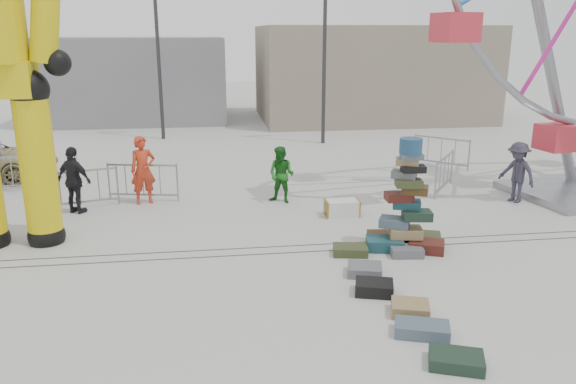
{
  "coord_description": "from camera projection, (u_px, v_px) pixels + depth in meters",
  "views": [
    {
      "loc": [
        -1.87,
        -10.79,
        4.68
      ],
      "look_at": [
        -0.15,
        1.49,
        1.14
      ],
      "focal_mm": 35.0,
      "sensor_mm": 36.0,
      "label": 1
    }
  ],
  "objects": [
    {
      "name": "ground",
      "position": [
        305.0,
        263.0,
        11.81
      ],
      "size": [
        90.0,
        90.0,
        0.0
      ],
      "primitive_type": "plane",
      "color": "#9E9E99",
      "rests_on": "ground"
    },
    {
      "name": "track_line_near",
      "position": [
        300.0,
        252.0,
        12.38
      ],
      "size": [
        40.0,
        0.04,
        0.01
      ],
      "primitive_type": "cube",
      "color": "#47443F",
      "rests_on": "ground"
    },
    {
      "name": "track_line_far",
      "position": [
        298.0,
        246.0,
        12.76
      ],
      "size": [
        40.0,
        0.04,
        0.01
      ],
      "primitive_type": "cube",
      "color": "#47443F",
      "rests_on": "ground"
    },
    {
      "name": "building_right",
      "position": [
        369.0,
        73.0,
        31.1
      ],
      "size": [
        12.0,
        8.0,
        5.0
      ],
      "primitive_type": "cube",
      "color": "gray",
      "rests_on": "ground"
    },
    {
      "name": "building_left",
      "position": [
        134.0,
        78.0,
        31.36
      ],
      "size": [
        10.0,
        8.0,
        4.4
      ],
      "primitive_type": "cube",
      "color": "gray",
      "rests_on": "ground"
    },
    {
      "name": "lamp_post_right",
      "position": [
        327.0,
        37.0,
        23.37
      ],
      "size": [
        1.41,
        0.25,
        8.0
      ],
      "color": "#2D2D30",
      "rests_on": "ground"
    },
    {
      "name": "lamp_post_left",
      "position": [
        159.0,
        37.0,
        24.34
      ],
      "size": [
        1.41,
        0.25,
        8.0
      ],
      "color": "#2D2D30",
      "rests_on": "ground"
    },
    {
      "name": "suitcase_tower",
      "position": [
        406.0,
        218.0,
        12.49
      ],
      "size": [
        1.9,
        1.59,
        2.5
      ],
      "rotation": [
        0.0,
        0.0,
        -0.27
      ],
      "color": "#1C4854",
      "rests_on": "ground"
    },
    {
      "name": "steamer_trunk",
      "position": [
        342.0,
        208.0,
        14.81
      ],
      "size": [
        0.89,
        0.51,
        0.41
      ],
      "primitive_type": "cube",
      "rotation": [
        0.0,
        0.0,
        -0.0
      ],
      "color": "silver",
      "rests_on": "ground"
    },
    {
      "name": "row_case_0",
      "position": [
        350.0,
        250.0,
        12.24
      ],
      "size": [
        0.83,
        0.63,
        0.19
      ],
      "primitive_type": "cube",
      "rotation": [
        0.0,
        0.0,
        -0.19
      ],
      "color": "#3A4321",
      "rests_on": "ground"
    },
    {
      "name": "row_case_1",
      "position": [
        365.0,
        270.0,
        11.22
      ],
      "size": [
        0.8,
        0.73,
        0.2
      ],
      "primitive_type": "cube",
      "rotation": [
        0.0,
        0.0,
        -0.26
      ],
      "color": "slate",
      "rests_on": "ground"
    },
    {
      "name": "row_case_2",
      "position": [
        374.0,
        288.0,
        10.4
      ],
      "size": [
        0.81,
        0.69,
        0.24
      ],
      "primitive_type": "cube",
      "rotation": [
        0.0,
        0.0,
        -0.28
      ],
      "color": "black",
      "rests_on": "ground"
    },
    {
      "name": "row_case_3",
      "position": [
        410.0,
        309.0,
        9.63
      ],
      "size": [
        0.76,
        0.69,
        0.22
      ],
      "primitive_type": "cube",
      "rotation": [
        0.0,
        0.0,
        -0.3
      ],
      "color": "#9A7E4E",
      "rests_on": "ground"
    },
    {
      "name": "row_case_4",
      "position": [
        422.0,
        329.0,
        8.96
      ],
      "size": [
        0.96,
        0.72,
        0.21
      ],
      "primitive_type": "cube",
      "rotation": [
        0.0,
        0.0,
        -0.33
      ],
      "color": "#4E6170",
      "rests_on": "ground"
    },
    {
      "name": "row_case_5",
      "position": [
        456.0,
        360.0,
        8.13
      ],
      "size": [
        0.91,
        0.77,
        0.2
      ],
      "primitive_type": "cube",
      "rotation": [
        0.0,
        0.0,
        -0.37
      ],
      "color": "#1C3224",
      "rests_on": "ground"
    },
    {
      "name": "barricade_dummy_a",
      "position": [
        12.0,
        174.0,
        16.97
      ],
      "size": [
        2.0,
        0.21,
        1.1
      ],
      "primitive_type": null,
      "rotation": [
        0.0,
        0.0,
        -0.05
      ],
      "color": "gray",
      "rests_on": "ground"
    },
    {
      "name": "barricade_dummy_b",
      "position": [
        80.0,
        189.0,
        15.32
      ],
      "size": [
        1.96,
        0.62,
        1.1
      ],
      "primitive_type": null,
      "rotation": [
        0.0,
        0.0,
        0.27
      ],
      "color": "gray",
      "rests_on": "ground"
    },
    {
      "name": "barricade_dummy_c",
      "position": [
        143.0,
        182.0,
        16.03
      ],
      "size": [
        1.98,
        0.51,
        1.1
      ],
      "primitive_type": null,
      "rotation": [
        0.0,
        0.0,
        -0.21
      ],
      "color": "gray",
      "rests_on": "ground"
    },
    {
      "name": "barricade_wheel_front",
      "position": [
        444.0,
        173.0,
        17.02
      ],
      "size": [
        1.27,
        1.67,
        1.1
      ],
      "primitive_type": null,
      "rotation": [
        0.0,
        0.0,
        0.93
      ],
      "color": "gray",
      "rests_on": "ground"
    },
    {
      "name": "barricade_wheel_back",
      "position": [
        441.0,
        152.0,
        20.03
      ],
      "size": [
        1.52,
        1.45,
        1.1
      ],
      "primitive_type": null,
      "rotation": [
        0.0,
        0.0,
        -0.76
      ],
      "color": "gray",
      "rests_on": "ground"
    },
    {
      "name": "pedestrian_red",
      "position": [
        143.0,
        170.0,
        15.69
      ],
      "size": [
        0.81,
        0.65,
        1.92
      ],
      "primitive_type": "imported",
      "rotation": [
        0.0,
        0.0,
        0.3
      ],
      "color": "#B8311A",
      "rests_on": "ground"
    },
    {
      "name": "pedestrian_green",
      "position": [
        281.0,
        175.0,
        15.8
      ],
      "size": [
        0.99,
        0.93,
        1.61
      ],
      "primitive_type": "imported",
      "rotation": [
        0.0,
        0.0,
        -0.56
      ],
      "color": "#186219",
      "rests_on": "ground"
    },
    {
      "name": "pedestrian_black",
      "position": [
        74.0,
        180.0,
        14.84
      ],
      "size": [
        1.13,
        0.92,
        1.8
      ],
      "primitive_type": "imported",
      "rotation": [
        0.0,
        0.0,
        2.6
      ],
      "color": "black",
      "rests_on": "ground"
    },
    {
      "name": "pedestrian_grey",
      "position": [
        517.0,
        172.0,
        15.84
      ],
      "size": [
        1.05,
        1.28,
        1.73
      ],
      "primitive_type": "imported",
      "rotation": [
        0.0,
        0.0,
        -1.14
      ],
      "color": "#2B2937",
      "rests_on": "ground"
    }
  ]
}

